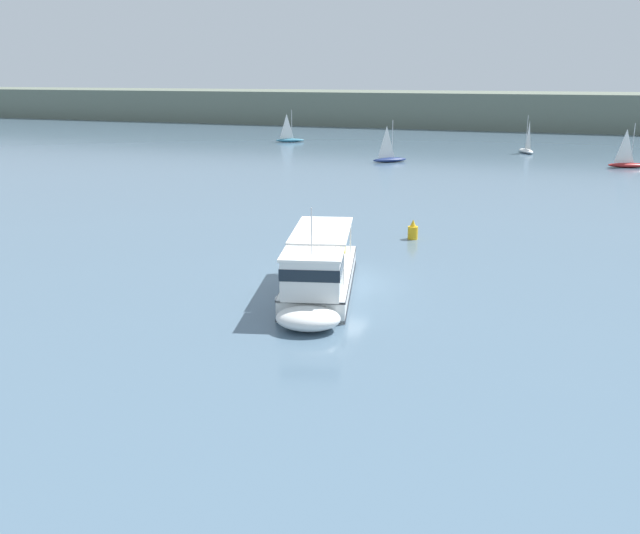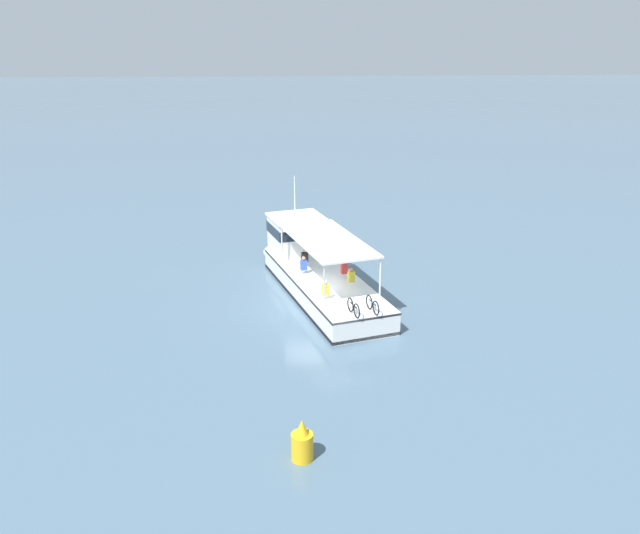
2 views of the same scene
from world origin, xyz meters
name	(u,v)px [view 2 (image 2 of 2)]	position (x,y,z in m)	size (l,w,h in m)	color
ground_plane	(310,307)	(0.00, 0.00, 0.00)	(400.00, 400.00, 0.00)	slate
ferry_main	(314,268)	(-0.39, -2.86, 1.02)	(6.35, 13.07, 5.32)	white
channel_buoy	(302,443)	(1.02, 11.98, 0.57)	(0.70, 0.70, 1.40)	gold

